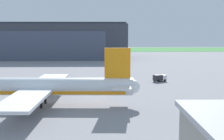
% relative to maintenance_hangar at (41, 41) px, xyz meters
% --- Properties ---
extents(ground_plane, '(440.00, 440.00, 0.00)m').
position_rel_maintenance_hangar_xyz_m(ground_plane, '(21.78, -107.59, -9.86)').
color(ground_plane, gray).
extents(grass_field_strip, '(440.00, 56.00, 0.08)m').
position_rel_maintenance_hangar_xyz_m(grass_field_strip, '(21.78, 76.93, -9.82)').
color(grass_field_strip, '#408640').
rests_on(grass_field_strip, ground_plane).
extents(maintenance_hangar, '(96.93, 34.28, 20.65)m').
position_rel_maintenance_hangar_xyz_m(maintenance_hangar, '(0.00, 0.00, 0.00)').
color(maintenance_hangar, '#383D47').
rests_on(maintenance_hangar, ground_plane).
extents(airliner_near_right, '(44.54, 38.40, 12.28)m').
position_rel_maintenance_hangar_xyz_m(airliner_near_right, '(21.66, -111.95, -5.87)').
color(airliner_near_right, silver).
rests_on(airliner_near_right, ground_plane).
extents(stair_truck, '(4.53, 3.53, 2.16)m').
position_rel_maintenance_hangar_xyz_m(stair_truck, '(53.40, -82.09, -8.66)').
color(stair_truck, silver).
rests_on(stair_truck, ground_plane).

